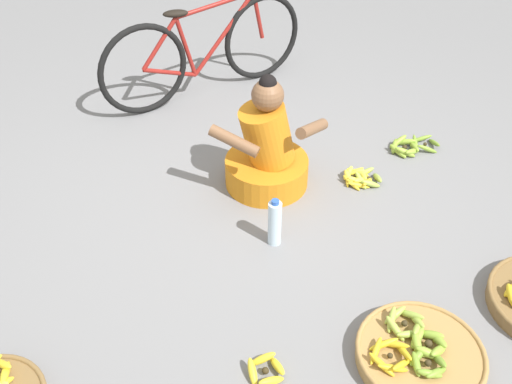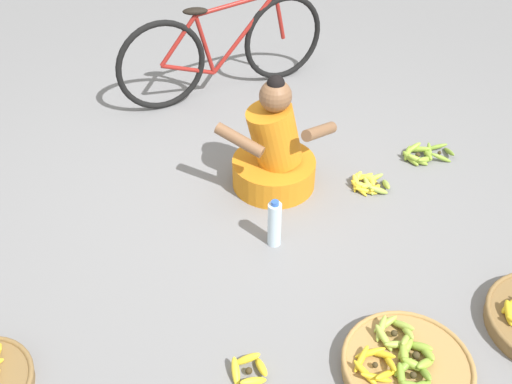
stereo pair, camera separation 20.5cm
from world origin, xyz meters
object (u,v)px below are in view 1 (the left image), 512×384
at_px(vendor_woman_front, 267,152).
at_px(water_bottle, 275,223).
at_px(banana_basket_near_bicycle, 419,354).
at_px(bicycle_leaning, 205,51).
at_px(loose_bananas_near_vendor, 409,146).
at_px(loose_bananas_back_left, 266,369).
at_px(loose_bananas_mid_right, 360,178).

relative_size(vendor_woman_front, water_bottle, 2.50).
bearing_deg(banana_basket_near_bicycle, bicycle_leaning, 101.57).
bearing_deg(water_bottle, bicycle_leaning, 93.19).
distance_m(bicycle_leaning, loose_bananas_near_vendor, 1.66).
relative_size(bicycle_leaning, banana_basket_near_bicycle, 2.73).
bearing_deg(loose_bananas_back_left, vendor_woman_front, 76.24).
height_order(bicycle_leaning, loose_bananas_mid_right, bicycle_leaning).
xyz_separation_m(vendor_woman_front, water_bottle, (-0.09, -0.53, -0.10)).
bearing_deg(loose_bananas_back_left, banana_basket_near_bicycle, -7.28).
bearing_deg(bicycle_leaning, loose_bananas_near_vendor, -41.61).
height_order(bicycle_leaning, banana_basket_near_bicycle, bicycle_leaning).
height_order(loose_bananas_back_left, water_bottle, water_bottle).
bearing_deg(water_bottle, banana_basket_near_bicycle, -63.79).
xyz_separation_m(loose_bananas_mid_right, water_bottle, (-0.67, -0.42, 0.11)).
relative_size(banana_basket_near_bicycle, loose_bananas_mid_right, 2.34).
relative_size(vendor_woman_front, banana_basket_near_bicycle, 1.29).
xyz_separation_m(loose_bananas_near_vendor, water_bottle, (-1.12, -0.68, 0.11)).
height_order(bicycle_leaning, water_bottle, bicycle_leaning).
xyz_separation_m(banana_basket_near_bicycle, water_bottle, (-0.45, 0.91, 0.09)).
distance_m(bicycle_leaning, loose_bananas_mid_right, 1.58).
bearing_deg(bicycle_leaning, loose_bananas_back_left, -93.30).
bearing_deg(banana_basket_near_bicycle, loose_bananas_mid_right, 80.72).
bearing_deg(loose_bananas_near_vendor, water_bottle, -148.89).
relative_size(loose_bananas_mid_right, water_bottle, 0.83).
height_order(loose_bananas_near_vendor, water_bottle, water_bottle).
bearing_deg(loose_bananas_near_vendor, bicycle_leaning, 138.39).
distance_m(vendor_woman_front, water_bottle, 0.55).
height_order(banana_basket_near_bicycle, water_bottle, water_bottle).
distance_m(vendor_woman_front, bicycle_leaning, 1.24).
bearing_deg(bicycle_leaning, vendor_woman_front, -81.50).
height_order(bicycle_leaning, loose_bananas_near_vendor, bicycle_leaning).
relative_size(vendor_woman_front, loose_bananas_back_left, 4.40).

